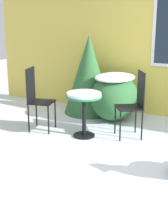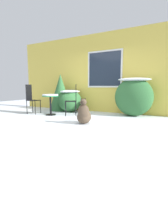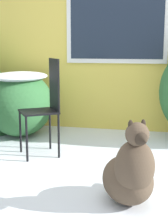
{
  "view_description": "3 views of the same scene",
  "coord_description": "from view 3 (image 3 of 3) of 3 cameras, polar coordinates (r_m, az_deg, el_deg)",
  "views": [
    {
      "loc": [
        1.08,
        -4.18,
        1.99
      ],
      "look_at": [
        -1.21,
        0.52,
        0.41
      ],
      "focal_mm": 55.0,
      "sensor_mm": 36.0,
      "label": 1
    },
    {
      "loc": [
        2.8,
        -4.14,
        0.97
      ],
      "look_at": [
        0.52,
        -0.15,
        0.31
      ],
      "focal_mm": 28.0,
      "sensor_mm": 36.0,
      "label": 2
    },
    {
      "loc": [
        0.74,
        -2.66,
        1.2
      ],
      "look_at": [
        0.0,
        0.6,
        0.55
      ],
      "focal_mm": 55.0,
      "sensor_mm": 36.0,
      "label": 3
    }
  ],
  "objects": [
    {
      "name": "ground_plane",
      "position": [
        3.01,
        -2.61,
        -12.5
      ],
      "size": [
        16.0,
        16.0,
        0.0
      ],
      "primitive_type": "plane",
      "color": "silver"
    },
    {
      "name": "house_wall",
      "position": [
        4.92,
        4.35,
        14.6
      ],
      "size": [
        8.0,
        0.1,
        3.01
      ],
      "color": "#DBC14C",
      "rests_on": "ground_plane"
    },
    {
      "name": "shrub_left",
      "position": [
        4.65,
        -10.5,
        1.71
      ],
      "size": [
        0.83,
        1.04,
        0.86
      ],
      "color": "#2D6033",
      "rests_on": "ground_plane"
    },
    {
      "name": "patio_chair_near_table",
      "position": [
        3.77,
        -6.41,
        1.45
      ],
      "size": [
        0.53,
        0.53,
        1.06
      ],
      "rotation": [
        0.0,
        0.0,
        -0.98
      ],
      "color": "black",
      "rests_on": "ground_plane"
    },
    {
      "name": "dog",
      "position": [
        2.65,
        7.65,
        -10.15
      ],
      "size": [
        0.55,
        0.68,
        0.69
      ],
      "rotation": [
        0.0,
        0.0,
        0.42
      ],
      "color": "#4C3D2D",
      "rests_on": "ground_plane"
    }
  ]
}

